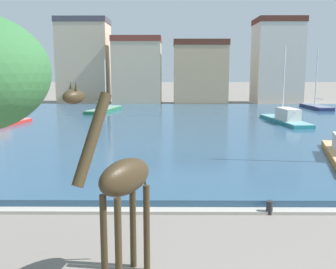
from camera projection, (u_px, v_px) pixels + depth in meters
name	position (u px, v px, depth m)	size (l,w,h in m)	color
harbor_water	(180.00, 126.00, 35.10)	(82.76, 41.13, 0.38)	#2D5170
quay_edge_coping	(194.00, 211.00, 14.59)	(82.76, 0.50, 0.12)	#ADA89E
giraffe_statue	(121.00, 182.00, 9.50)	(1.84, 2.62, 4.98)	#382B19
sailboat_yellow	(9.00, 115.00, 40.95)	(4.39, 9.02, 9.18)	gold
sailboat_navy	(314.00, 108.00, 49.11)	(2.19, 7.13, 7.50)	navy
sailboat_teal	(282.00, 120.00, 36.62)	(2.87, 9.57, 7.23)	teal
sailboat_red	(0.00, 124.00, 34.07)	(3.85, 9.05, 7.47)	red
sailboat_green	(107.00, 111.00, 46.20)	(3.44, 8.82, 6.23)	#236B42
mooring_bollard	(269.00, 208.00, 14.39)	(0.24, 0.24, 0.50)	#232326
townhouse_corner_house	(84.00, 61.00, 60.00)	(7.56, 5.98, 12.60)	#C6B293
townhouse_wide_warehouse	(137.00, 71.00, 57.54)	(6.97, 6.11, 9.71)	#C6B293
townhouse_narrow_midrow	(200.00, 73.00, 57.72)	(7.72, 6.11, 9.23)	tan
townhouse_end_terrace	(277.00, 61.00, 58.90)	(6.67, 6.52, 12.46)	beige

